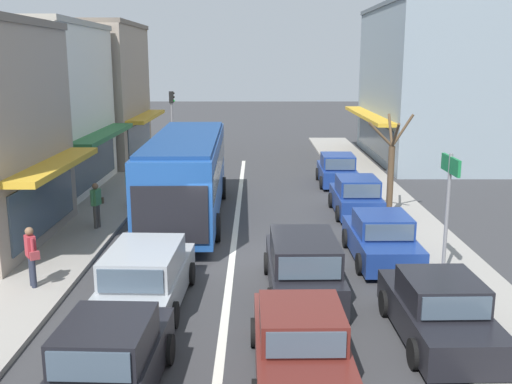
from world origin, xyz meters
name	(u,v)px	position (x,y,z in m)	size (l,w,h in m)	color
ground_plane	(235,257)	(0.00, 0.00, 0.00)	(140.00, 140.00, 0.00)	#353538
lane_centre_line	(239,222)	(0.00, 4.00, 0.00)	(0.20, 28.00, 0.01)	silver
sidewalk_left	(75,208)	(-6.80, 6.00, 0.07)	(5.20, 44.00, 0.14)	gray
kerb_right	(392,208)	(6.20, 6.00, 0.06)	(2.80, 44.00, 0.12)	gray
shopfront_mid_block	(16,109)	(-10.18, 9.19, 3.82)	(8.21, 8.57, 7.66)	silver
shopfront_far_end	(74,94)	(-10.18, 17.82, 4.04)	(8.99, 8.20, 8.09)	gray
building_right_far	(438,84)	(11.48, 18.60, 4.59)	(8.09, 12.57, 9.20)	#84939E
city_bus	(189,171)	(-1.90, 4.58, 1.88)	(2.92, 10.91, 3.23)	#1E4C99
wagon_queue_gap_filler	(149,277)	(-1.98, -3.78, 0.75)	(2.06, 4.56, 1.58)	#9EA3A8
wagon_behind_bus_mid	(306,266)	(1.97, -2.94, 0.75)	(2.01, 4.54, 1.58)	black
sedan_adjacent_lane_lead	(303,345)	(1.60, -7.21, 0.66)	(1.95, 4.23, 1.47)	#561E19
hatchback_queue_far_back	(114,359)	(-1.89, -7.88, 0.71)	(1.93, 3.76, 1.54)	black
parked_sedan_kerb_front	(442,312)	(4.73, -5.64, 0.66)	(1.98, 4.24, 1.47)	black
parked_sedan_kerb_second	(384,239)	(4.56, -0.30, 0.66)	(1.94, 4.22, 1.47)	navy
parked_hatchback_kerb_third	(359,197)	(4.69, 5.18, 0.71)	(1.83, 3.71, 1.54)	navy
parked_hatchback_kerb_rear	(340,171)	(4.70, 10.95, 0.71)	(1.87, 3.73, 1.54)	navy
traffic_light_downstreet	(175,114)	(-4.22, 17.58, 2.85)	(0.33, 0.24, 4.20)	gray
directional_road_sign	(452,188)	(5.90, -2.19, 2.68)	(0.10, 1.40, 3.60)	gray
street_tree_right	(394,171)	(5.84, 4.45, 1.90)	(1.71, 1.79, 4.05)	brown
pedestrian_with_handbag_near	(34,253)	(-5.15, -2.87, 1.07)	(0.51, 0.60, 1.63)	#232838
pedestrian_browsing_midblock	(132,183)	(-4.46, 6.13, 1.07)	(0.35, 0.53, 1.63)	#4C4742
pedestrian_far_walker	(99,202)	(-4.93, 2.82, 1.07)	(0.37, 0.66, 1.63)	#4C4742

